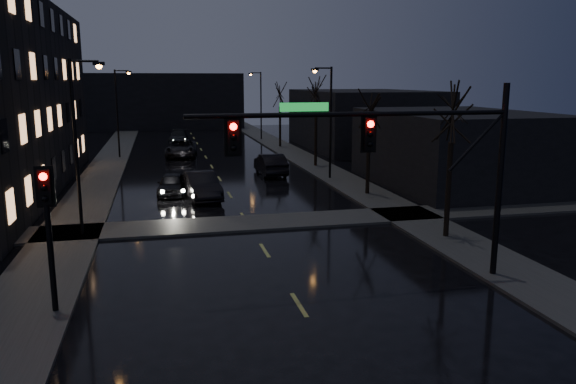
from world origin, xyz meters
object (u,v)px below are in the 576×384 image
oncoming_car_b (201,186)px  oncoming_car_d (179,137)px  oncoming_car_a (172,184)px  oncoming_car_c (181,148)px  lead_car (271,164)px

oncoming_car_b → oncoming_car_d: bearing=84.0°
oncoming_car_a → oncoming_car_d: bearing=92.7°
oncoming_car_a → oncoming_car_d: size_ratio=0.79×
oncoming_car_c → lead_car: (6.18, -11.87, 0.00)m
oncoming_car_a → lead_car: 9.62m
oncoming_car_a → oncoming_car_c: size_ratio=0.69×
oncoming_car_b → oncoming_car_c: 19.54m
oncoming_car_b → oncoming_car_a: bearing=130.1°
oncoming_car_b → lead_car: size_ratio=1.00×
oncoming_car_d → oncoming_car_a: bearing=-87.9°
oncoming_car_a → oncoming_car_b: 2.38m
oncoming_car_b → lead_car: oncoming_car_b is taller
oncoming_car_c → oncoming_car_d: oncoming_car_c is taller
oncoming_car_a → oncoming_car_c: oncoming_car_c is taller
oncoming_car_d → oncoming_car_b: bearing=-84.6°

